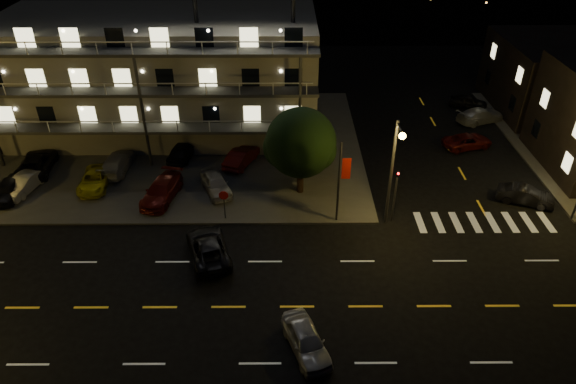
{
  "coord_description": "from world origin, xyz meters",
  "views": [
    {
      "loc": [
        1.36,
        -21.36,
        21.94
      ],
      "look_at": [
        1.51,
        8.0,
        2.78
      ],
      "focal_mm": 32.0,
      "sensor_mm": 36.0,
      "label": 1
    }
  ],
  "objects_px": {
    "lot_car_2": "(95,180)",
    "lot_car_4": "(216,183)",
    "lot_car_7": "(117,163)",
    "road_car_east": "(306,340)",
    "road_car_west": "(208,248)",
    "tree": "(300,145)",
    "side_car_0": "(525,195)"
  },
  "relations": [
    {
      "from": "lot_car_2",
      "to": "lot_car_4",
      "type": "height_order",
      "value": "lot_car_4"
    },
    {
      "from": "lot_car_2",
      "to": "lot_car_7",
      "type": "height_order",
      "value": "lot_car_7"
    },
    {
      "from": "road_car_east",
      "to": "road_car_west",
      "type": "relative_size",
      "value": 0.8
    },
    {
      "from": "tree",
      "to": "road_car_east",
      "type": "relative_size",
      "value": 1.66
    },
    {
      "from": "lot_car_4",
      "to": "road_car_west",
      "type": "relative_size",
      "value": 0.81
    },
    {
      "from": "lot_car_2",
      "to": "tree",
      "type": "bearing_deg",
      "value": -6.63
    },
    {
      "from": "lot_car_2",
      "to": "lot_car_4",
      "type": "bearing_deg",
      "value": -8.27
    },
    {
      "from": "lot_car_7",
      "to": "road_car_west",
      "type": "distance_m",
      "value": 14.04
    },
    {
      "from": "lot_car_2",
      "to": "road_car_east",
      "type": "height_order",
      "value": "road_car_east"
    },
    {
      "from": "side_car_0",
      "to": "road_car_west",
      "type": "distance_m",
      "value": 23.87
    },
    {
      "from": "tree",
      "to": "lot_car_7",
      "type": "relative_size",
      "value": 1.42
    },
    {
      "from": "tree",
      "to": "lot_car_4",
      "type": "height_order",
      "value": "tree"
    },
    {
      "from": "tree",
      "to": "road_car_west",
      "type": "distance_m",
      "value": 10.36
    },
    {
      "from": "lot_car_4",
      "to": "side_car_0",
      "type": "xyz_separation_m",
      "value": [
        23.45,
        -1.53,
        -0.19
      ]
    },
    {
      "from": "side_car_0",
      "to": "road_car_west",
      "type": "relative_size",
      "value": 0.79
    },
    {
      "from": "tree",
      "to": "lot_car_4",
      "type": "xyz_separation_m",
      "value": [
        -6.49,
        0.03,
        -3.38
      ]
    },
    {
      "from": "lot_car_2",
      "to": "lot_car_7",
      "type": "relative_size",
      "value": 0.92
    },
    {
      "from": "lot_car_4",
      "to": "road_car_east",
      "type": "xyz_separation_m",
      "value": [
        6.47,
        -15.26,
        -0.16
      ]
    },
    {
      "from": "tree",
      "to": "lot_car_7",
      "type": "xyz_separation_m",
      "value": [
        -15.02,
        3.29,
        -3.38
      ]
    },
    {
      "from": "tree",
      "to": "side_car_0",
      "type": "height_order",
      "value": "tree"
    },
    {
      "from": "lot_car_4",
      "to": "road_car_west",
      "type": "bearing_deg",
      "value": -110.84
    },
    {
      "from": "side_car_0",
      "to": "road_car_east",
      "type": "bearing_deg",
      "value": 150.74
    },
    {
      "from": "lot_car_7",
      "to": "side_car_0",
      "type": "bearing_deg",
      "value": 173.79
    },
    {
      "from": "lot_car_7",
      "to": "tree",
      "type": "bearing_deg",
      "value": 169.94
    },
    {
      "from": "tree",
      "to": "side_car_0",
      "type": "xyz_separation_m",
      "value": [
        16.96,
        -1.49,
        -3.57
      ]
    },
    {
      "from": "lot_car_7",
      "to": "lot_car_2",
      "type": "bearing_deg",
      "value": 69.52
    },
    {
      "from": "lot_car_7",
      "to": "road_car_east",
      "type": "distance_m",
      "value": 23.83
    },
    {
      "from": "tree",
      "to": "road_car_east",
      "type": "bearing_deg",
      "value": -90.08
    },
    {
      "from": "tree",
      "to": "side_car_0",
      "type": "relative_size",
      "value": 1.69
    },
    {
      "from": "lot_car_2",
      "to": "road_car_east",
      "type": "bearing_deg",
      "value": -48.81
    },
    {
      "from": "lot_car_7",
      "to": "road_car_west",
      "type": "height_order",
      "value": "lot_car_7"
    },
    {
      "from": "lot_car_4",
      "to": "side_car_0",
      "type": "relative_size",
      "value": 1.03
    }
  ]
}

